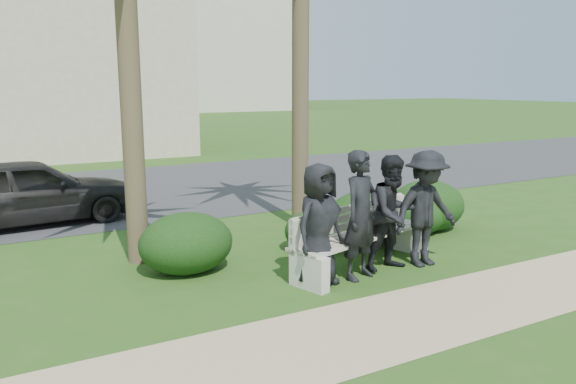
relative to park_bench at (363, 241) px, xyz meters
name	(u,v)px	position (x,y,z in m)	size (l,w,h in m)	color
ground	(342,271)	(-0.38, -0.01, -0.41)	(160.00, 160.00, 0.00)	#284E16
footpath	(428,314)	(-0.38, -1.81, -0.41)	(30.00, 1.60, 0.01)	tan
asphalt_street	(173,187)	(-0.38, 7.99, -0.41)	(160.00, 8.00, 0.01)	#2D2D30
stucco_bldg_right	(69,60)	(-1.38, 17.99, 3.25)	(8.40, 8.40, 7.30)	#BDB08E
park_bench	(363,241)	(0.00, 0.00, 0.00)	(2.76, 1.28, 0.91)	#A69F8B
man_a	(319,225)	(-0.97, -0.30, 0.43)	(0.82, 0.54, 1.69)	black
man_b	(361,215)	(-0.31, -0.36, 0.50)	(0.67, 0.44, 1.83)	black
man_c	(393,213)	(0.34, -0.27, 0.44)	(0.83, 0.65, 1.71)	black
man_d	(426,209)	(0.88, -0.36, 0.47)	(1.13, 0.65, 1.75)	black
hedge_b	(186,241)	(-2.37, 1.12, 0.04)	(1.39, 1.15, 0.91)	black
hedge_c	(315,229)	(-0.13, 1.15, -0.06)	(1.07, 0.88, 0.69)	black
hedge_d	(367,215)	(0.89, 1.10, 0.06)	(1.45, 1.20, 0.95)	black
hedge_e	(416,213)	(2.01, 1.10, -0.02)	(1.19, 0.98, 0.78)	black
hedge_f	(427,204)	(2.42, 1.24, 0.08)	(1.49, 1.23, 0.97)	black
car_a	(30,191)	(-4.10, 5.31, 0.25)	(1.57, 3.90, 1.33)	black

